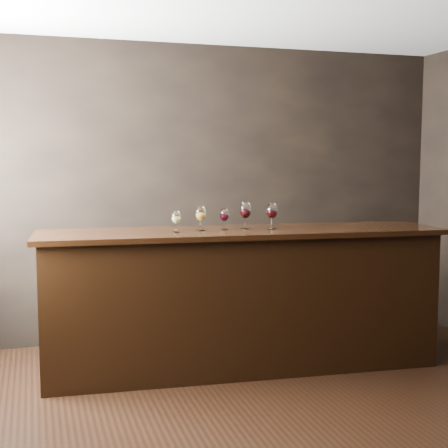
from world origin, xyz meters
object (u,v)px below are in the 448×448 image
object	(u,v)px
glass_white	(176,218)
glass_red_c	(272,212)
glass_amber	(201,214)
bar_counter	(242,302)
back_bar_shelf	(205,294)
glass_red_b	(245,211)
glass_red_a	(224,215)

from	to	relation	value
glass_white	glass_red_c	bearing A→B (deg)	-0.42
glass_amber	bar_counter	bearing A→B (deg)	-6.40
glass_amber	back_bar_shelf	bearing A→B (deg)	72.51
glass_white	glass_red_b	world-z (taller)	glass_red_b
glass_amber	glass_red_a	xyz separation A→B (m)	(0.20, 0.00, -0.01)
back_bar_shelf	glass_white	size ratio (longest dim) A/B	14.22
back_bar_shelf	glass_amber	world-z (taller)	glass_amber
glass_red_b	glass_red_c	world-z (taller)	glass_red_b
glass_red_a	glass_red_c	size ratio (longest dim) A/B	0.82
glass_white	glass_red_b	xyz separation A→B (m)	(0.59, 0.05, 0.03)
bar_counter	glass_red_a	bearing A→B (deg)	169.16
back_bar_shelf	glass_white	distance (m)	1.30
bar_counter	glass_red_a	xyz separation A→B (m)	(-0.14, 0.04, 0.71)
bar_counter	glass_amber	xyz separation A→B (m)	(-0.34, 0.04, 0.73)
glass_amber	glass_red_b	world-z (taller)	glass_red_b
glass_red_b	glass_red_c	xyz separation A→B (m)	(0.21, -0.06, -0.01)
bar_counter	glass_amber	size ratio (longest dim) A/B	16.20
glass_white	glass_red_c	distance (m)	0.80
glass_red_c	bar_counter	bearing A→B (deg)	174.45
bar_counter	glass_red_b	world-z (taller)	glass_red_b
back_bar_shelf	glass_amber	size ratio (longest dim) A/B	12.33
bar_counter	glass_red_a	size ratio (longest dim) A/B	18.27
glass_red_c	glass_amber	bearing A→B (deg)	173.96
glass_red_a	bar_counter	bearing A→B (deg)	-15.41
bar_counter	glass_amber	world-z (taller)	glass_amber
bar_counter	glass_white	xyz separation A→B (m)	(-0.55, -0.02, 0.71)
back_bar_shelf	glass_amber	xyz separation A→B (m)	(-0.26, -0.83, 0.85)
bar_counter	back_bar_shelf	size ratio (longest dim) A/B	1.31
bar_counter	back_bar_shelf	world-z (taller)	bar_counter
glass_white	glass_red_b	bearing A→B (deg)	4.89
glass_white	glass_amber	distance (m)	0.22
back_bar_shelf	glass_amber	distance (m)	1.21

